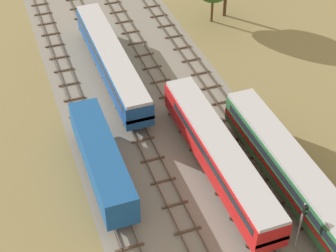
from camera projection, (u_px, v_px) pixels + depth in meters
name	position (u px, v px, depth m)	size (l,w,h in m)	color
ground_plane	(138.00, 84.00, 58.35)	(480.00, 480.00, 0.00)	olive
ballast_bed	(138.00, 84.00, 58.35)	(18.85, 176.00, 0.01)	gray
track_far_left	(72.00, 91.00, 57.04)	(2.40, 126.00, 0.29)	#47382D
track_left	(115.00, 82.00, 58.34)	(2.40, 126.00, 0.29)	#47382D
track_centre_left	(156.00, 74.00, 59.63)	(2.40, 126.00, 0.29)	#47382D
track_centre	(196.00, 66.00, 60.93)	(2.40, 126.00, 0.29)	#47382D
passenger_coach_centre_near	(296.00, 177.00, 43.27)	(2.96, 22.00, 3.80)	#286638
diesel_railcar_centre_left_mid	(219.00, 153.00, 45.57)	(2.96, 20.50, 3.80)	red
freight_boxcar_far_left_midfar	(101.00, 158.00, 45.29)	(2.87, 14.00, 3.60)	#194C8C
passenger_coach_left_far	(111.00, 59.00, 57.50)	(2.96, 22.00, 3.80)	#194C8C
signal_post_near	(302.00, 221.00, 38.81)	(0.28, 0.47, 5.12)	gray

